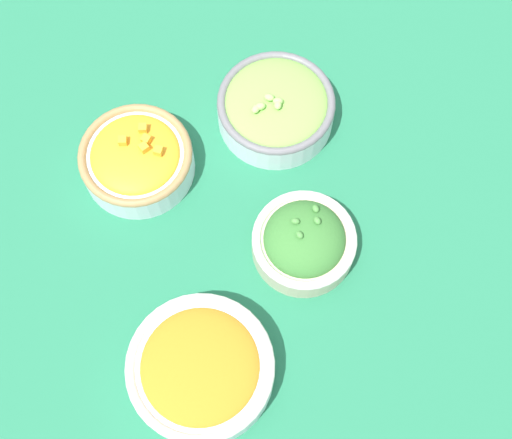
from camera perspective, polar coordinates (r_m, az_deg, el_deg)
The scene contains 5 objects.
ground_plane at distance 0.99m, azimuth 0.00°, elevation -0.63°, with size 3.00×3.00×0.00m, color #23704C.
bowl_lettuce at distance 1.03m, azimuth 1.61°, elevation 8.98°, with size 0.17×0.17×0.07m.
bowl_broccoli at distance 0.95m, azimuth 3.87°, elevation -1.76°, with size 0.14×0.14×0.08m.
bowl_squash at distance 1.01m, azimuth -9.53°, elevation 4.81°, with size 0.16×0.16×0.07m.
bowl_carrots at distance 0.90m, azimuth -4.43°, elevation -11.77°, with size 0.18×0.18×0.06m.
Camera 1 is at (-0.34, 0.09, 0.92)m, focal length 50.00 mm.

